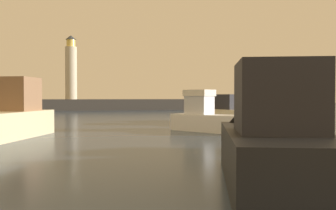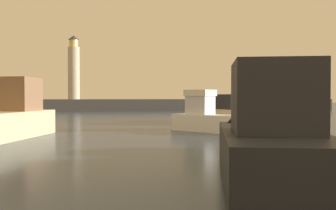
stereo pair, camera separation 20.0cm
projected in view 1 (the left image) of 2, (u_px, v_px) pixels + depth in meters
The scene contains 7 objects.
ground_plane at pixel (126, 122), 36.24m from camera, with size 220.00×220.00×0.00m, color #2D3D51.
breakwater at pixel (111, 105), 69.37m from camera, with size 86.70×5.92×2.02m, color #423F3D.
lighthouse at pixel (71, 69), 67.85m from camera, with size 2.10×2.10×11.66m.
motorboat_0 at pixel (3, 119), 21.26m from camera, with size 4.93×9.19×3.89m.
motorboat_3 at pixel (220, 120), 25.75m from camera, with size 5.99×7.05×3.29m.
motorboat_4 at pixel (267, 142), 11.30m from camera, with size 5.04×9.24×3.77m.
motorboat_5 at pixel (212, 114), 35.43m from camera, with size 5.74×9.55×3.31m.
Camera 1 is at (-2.97, -2.51, 2.45)m, focal length 39.82 mm.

